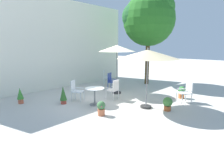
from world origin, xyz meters
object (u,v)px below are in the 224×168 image
shade_tree (149,20)px  cafe_table_0 (95,93)px  patio_umbrella_1 (117,49)px  patio_chair_3 (106,77)px  potted_plant_2 (20,95)px  potted_plant_4 (101,108)px  potted_plant_0 (168,103)px  potted_plant_3 (182,92)px  patio_chair_2 (76,89)px  potted_plant_1 (63,95)px  patio_chair_0 (114,88)px  patio_chair_4 (186,91)px  patio_chair_1 (112,80)px  patio_umbrella_0 (148,55)px

shade_tree → cafe_table_0: bearing=-170.2°
cafe_table_0 → patio_umbrella_1: bearing=16.7°
patio_chair_3 → potted_plant_2: patio_chair_3 is taller
patio_chair_3 → potted_plant_2: bearing=-178.8°
potted_plant_2 → potted_plant_4: bearing=-68.6°
shade_tree → patio_chair_3: size_ratio=5.97×
patio_umbrella_1 → potted_plant_0: size_ratio=4.78×
potted_plant_3 → patio_umbrella_1: bearing=115.9°
patio_chair_2 → potted_plant_1: (-0.64, 0.01, -0.11)m
shade_tree → patio_chair_0: 5.52m
patio_chair_3 → potted_plant_2: (-5.23, -0.11, -0.16)m
patio_chair_4 → potted_plant_0: 1.53m
patio_chair_1 → patio_chair_4: 3.94m
potted_plant_1 → potted_plant_0: bearing=-58.6°
patio_chair_3 → potted_plant_3: 4.75m
patio_chair_1 → potted_plant_4: size_ratio=1.84×
potted_plant_0 → potted_plant_3: bearing=9.2°
potted_plant_3 → patio_chair_4: bearing=-141.9°
cafe_table_0 → patio_chair_2: size_ratio=0.88×
patio_umbrella_0 → patio_chair_0: size_ratio=2.53×
shade_tree → patio_chair_2: bearing=178.4°
patio_umbrella_1 → cafe_table_0: (-2.06, -0.62, -1.74)m
potted_plant_1 → potted_plant_3: size_ratio=1.35×
patio_chair_0 → potted_plant_4: 2.05m
potted_plant_1 → patio_chair_1: bearing=4.2°
patio_chair_2 → patio_chair_3: 3.68m
patio_umbrella_0 → cafe_table_0: bearing=123.2°
patio_umbrella_1 → patio_chair_2: (-2.22, 0.45, -1.73)m
potted_plant_0 → potted_plant_4: (-2.04, 1.47, -0.01)m
patio_chair_2 → patio_chair_3: bearing=23.7°
patio_chair_1 → potted_plant_0: bearing=-105.1°
potted_plant_0 → potted_plant_2: 6.03m
patio_chair_4 → potted_plant_4: (-3.56, 1.55, -0.23)m
patio_umbrella_1 → potted_plant_4: patio_umbrella_1 is taller
potted_plant_1 → potted_plant_4: potted_plant_1 is taller
cafe_table_0 → potted_plant_2: size_ratio=1.18×
patio_umbrella_0 → patio_chair_3: 5.01m
shade_tree → patio_umbrella_1: (-3.25, -0.30, -1.73)m
patio_umbrella_1 → cafe_table_0: patio_umbrella_1 is taller
patio_chair_4 → potted_plant_2: bearing=134.3°
patio_chair_1 → potted_plant_4: patio_chair_1 is taller
patio_chair_0 → patio_chair_1: size_ratio=0.97×
patio_umbrella_0 → potted_plant_3: bearing=-11.3°
patio_umbrella_0 → patio_chair_2: patio_umbrella_0 is taller
patio_umbrella_0 → patio_chair_3: (2.07, 4.29, -1.55)m
potted_plant_4 → patio_umbrella_1: bearing=31.8°
patio_chair_2 → patio_chair_3: size_ratio=0.99×
patio_chair_1 → potted_plant_4: bearing=-142.4°
shade_tree → potted_plant_1: 7.08m
patio_chair_1 → patio_chair_2: size_ratio=1.04×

